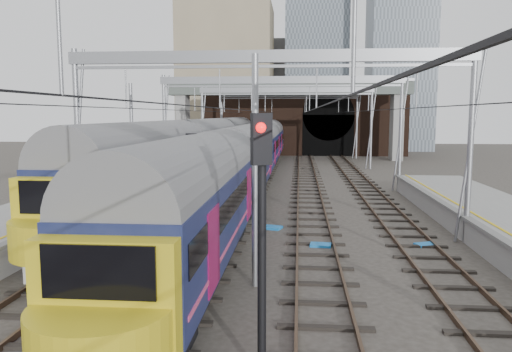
# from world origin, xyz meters

# --- Properties ---
(ground) EXTENTS (160.00, 160.00, 0.00)m
(ground) POSITION_xyz_m (0.00, 0.00, 0.00)
(ground) COLOR #38332D
(ground) RESTS_ON ground
(tracks) EXTENTS (14.40, 80.00, 0.22)m
(tracks) POSITION_xyz_m (0.00, 15.00, 0.02)
(tracks) COLOR #4C3828
(tracks) RESTS_ON ground
(overhead_line) EXTENTS (16.80, 80.00, 8.00)m
(overhead_line) POSITION_xyz_m (0.00, 21.49, 6.57)
(overhead_line) COLOR gray
(overhead_line) RESTS_ON ground
(retaining_wall) EXTENTS (28.00, 2.75, 9.00)m
(retaining_wall) POSITION_xyz_m (1.40, 51.93, 4.33)
(retaining_wall) COLOR #301E15
(retaining_wall) RESTS_ON ground
(overbridge) EXTENTS (28.00, 3.00, 9.25)m
(overbridge) POSITION_xyz_m (0.00, 46.00, 7.27)
(overbridge) COLOR gray
(overbridge) RESTS_ON ground
(city_skyline) EXTENTS (37.50, 27.50, 60.00)m
(city_skyline) POSITION_xyz_m (2.73, 70.48, 17.09)
(city_skyline) COLOR tan
(city_skyline) RESTS_ON ground
(train_main) EXTENTS (2.65, 61.42, 4.62)m
(train_main) POSITION_xyz_m (-2.00, 25.72, 2.40)
(train_main) COLOR black
(train_main) RESTS_ON ground
(train_second) EXTENTS (2.87, 49.84, 4.92)m
(train_second) POSITION_xyz_m (-6.00, 26.30, 2.53)
(train_second) COLOR black
(train_second) RESTS_ON ground
(signal_near_left) EXTENTS (0.37, 0.46, 4.63)m
(signal_near_left) POSITION_xyz_m (-2.17, 3.25, 2.94)
(signal_near_left) COLOR black
(signal_near_left) RESTS_ON ground
(signal_near_centre) EXTENTS (0.41, 0.48, 5.27)m
(signal_near_centre) POSITION_xyz_m (0.61, -3.48, 3.29)
(signal_near_centre) COLOR black
(signal_near_centre) RESTS_ON ground
(relay_cabinet) EXTENTS (0.63, 0.57, 1.07)m
(relay_cabinet) POSITION_xyz_m (-6.98, 1.79, 0.53)
(relay_cabinet) COLOR silver
(relay_cabinet) RESTS_ON ground
(equip_cover_a) EXTENTS (0.88, 0.67, 0.10)m
(equip_cover_a) POSITION_xyz_m (2.21, 6.85, 0.05)
(equip_cover_a) COLOR blue
(equip_cover_a) RESTS_ON ground
(equip_cover_b) EXTENTS (1.07, 0.89, 0.11)m
(equip_cover_b) POSITION_xyz_m (0.07, 9.78, 0.05)
(equip_cover_b) COLOR blue
(equip_cover_b) RESTS_ON ground
(equip_cover_c) EXTENTS (0.90, 0.77, 0.09)m
(equip_cover_c) POSITION_xyz_m (6.40, 7.26, 0.04)
(equip_cover_c) COLOR blue
(equip_cover_c) RESTS_ON ground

